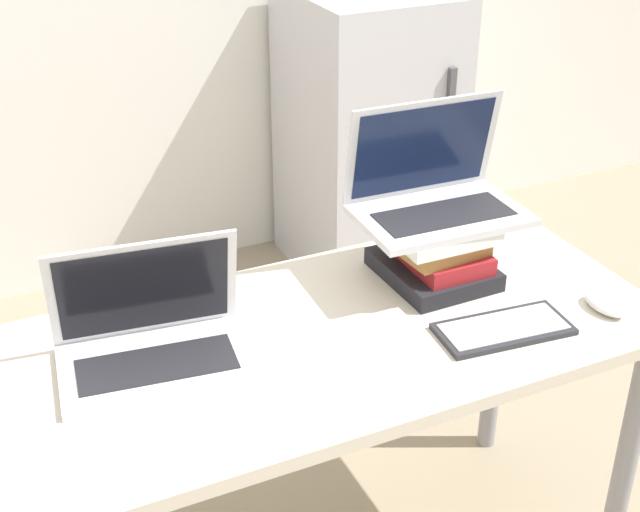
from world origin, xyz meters
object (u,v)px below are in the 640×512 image
at_px(laptop_on_books, 435,192).
at_px(wireless_keyboard, 503,329).
at_px(mouse, 605,304).
at_px(mini_fridge, 367,136).
at_px(book_stack, 434,249).
at_px(laptop_left, 152,339).

relative_size(laptop_on_books, wireless_keyboard, 1.30).
bearing_deg(mouse, mini_fridge, 81.04).
bearing_deg(book_stack, laptop_left, -176.10).
bearing_deg(laptop_left, wireless_keyboard, -17.18).
distance_m(laptop_left, mouse, 0.93).
distance_m(laptop_left, mini_fridge, 1.74).
relative_size(laptop_left, laptop_on_books, 1.05).
bearing_deg(laptop_on_books, wireless_keyboard, -89.23).
relative_size(laptop_left, book_stack, 1.53).
bearing_deg(wireless_keyboard, laptop_on_books, 90.77).
relative_size(mouse, mini_fridge, 0.10).
bearing_deg(mini_fridge, laptop_left, -131.62).
bearing_deg(laptop_left, laptop_on_books, 6.38).
xyz_separation_m(laptop_on_books, wireless_keyboard, (0.00, -0.28, -0.19)).
xyz_separation_m(book_stack, mini_fridge, (0.50, 1.24, -0.25)).
relative_size(laptop_left, mini_fridge, 0.37).
relative_size(laptop_left, wireless_keyboard, 1.36).
distance_m(mouse, mini_fridge, 1.55).
distance_m(laptop_on_books, wireless_keyboard, 0.34).
height_order(laptop_left, laptop_on_books, laptop_on_books).
height_order(wireless_keyboard, mini_fridge, mini_fridge).
relative_size(wireless_keyboard, mouse, 2.59).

